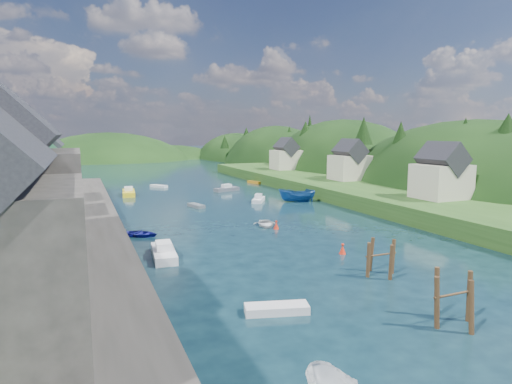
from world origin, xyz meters
name	(u,v)px	position (x,y,z in m)	size (l,w,h in m)	color
ground	(211,198)	(0.00, 50.00, 0.00)	(600.00, 600.00, 0.00)	black
hillside_right	(340,202)	(45.00, 75.00, -7.41)	(36.00, 245.56, 48.00)	black
far_hills	(136,183)	(1.22, 174.01, -10.80)	(103.00, 68.00, 44.00)	black
hill_trees	(190,137)	(-0.01, 64.88, 11.03)	(90.35, 146.12, 12.22)	black
quay_left	(63,245)	(-24.00, 20.00, 1.00)	(12.00, 110.00, 2.00)	#2D2B28
quayside_buildings	(18,209)	(-26.00, 6.39, 7.09)	(8.00, 35.84, 12.90)	#2D2B28
boat_sheds	(49,183)	(-26.00, 39.00, 5.27)	(7.00, 21.00, 7.50)	#2D2D30
terrace_right	(356,191)	(25.00, 40.00, 1.20)	(16.00, 120.00, 2.40)	#234719
right_bank_cottages	(344,163)	(28.00, 48.33, 5.84)	(9.00, 59.24, 8.41)	beige
piling_cluster_near	(453,303)	(-0.75, -6.34, 1.40)	(3.24, 3.02, 3.94)	#382314
piling_cluster_far	(381,261)	(1.15, 3.08, 1.23)	(3.09, 2.90, 3.60)	#382314
channel_buoy_near	(343,249)	(1.83, 9.75, 0.48)	(0.70, 0.70, 1.10)	red
channel_buoy_far	(276,225)	(0.44, 22.38, 0.48)	(0.70, 0.70, 1.10)	red
moored_boats	(256,220)	(-0.96, 25.61, 0.69)	(35.92, 88.01, 2.49)	yellow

